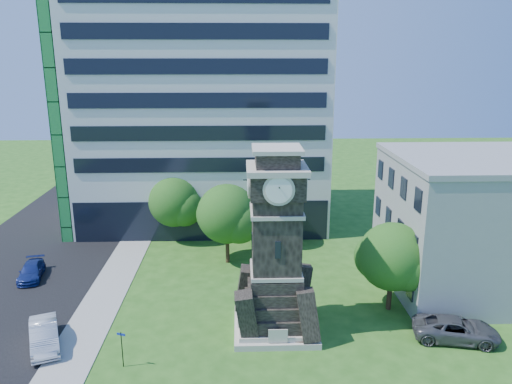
{
  "coord_description": "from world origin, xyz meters",
  "views": [
    {
      "loc": [
        0.75,
        -27.58,
        17.55
      ],
      "look_at": [
        1.91,
        7.45,
        7.93
      ],
      "focal_mm": 35.0,
      "sensor_mm": 36.0,
      "label": 1
    }
  ],
  "objects_px": {
    "street_sign": "(122,345)",
    "clock_tower": "(276,254)",
    "car_street_north": "(31,271)",
    "car_street_mid": "(44,335)",
    "car_east_lot": "(456,329)",
    "park_bench": "(300,339)"
  },
  "relations": [
    {
      "from": "car_street_mid",
      "to": "street_sign",
      "type": "bearing_deg",
      "value": -45.4
    },
    {
      "from": "clock_tower",
      "to": "car_east_lot",
      "type": "bearing_deg",
      "value": -8.84
    },
    {
      "from": "car_street_mid",
      "to": "street_sign",
      "type": "height_order",
      "value": "street_sign"
    },
    {
      "from": "clock_tower",
      "to": "park_bench",
      "type": "xyz_separation_m",
      "value": [
        1.41,
        -2.17,
        -4.81
      ]
    },
    {
      "from": "car_east_lot",
      "to": "car_street_north",
      "type": "bearing_deg",
      "value": 83.32
    },
    {
      "from": "car_street_mid",
      "to": "car_east_lot",
      "type": "xyz_separation_m",
      "value": [
        25.92,
        -0.11,
        -0.02
      ]
    },
    {
      "from": "clock_tower",
      "to": "car_east_lot",
      "type": "distance_m",
      "value": 12.41
    },
    {
      "from": "clock_tower",
      "to": "street_sign",
      "type": "relative_size",
      "value": 5.43
    },
    {
      "from": "clock_tower",
      "to": "car_street_north",
      "type": "relative_size",
      "value": 2.93
    },
    {
      "from": "park_bench",
      "to": "car_street_mid",
      "type": "bearing_deg",
      "value": -174.87
    },
    {
      "from": "clock_tower",
      "to": "car_street_north",
      "type": "distance_m",
      "value": 21.57
    },
    {
      "from": "clock_tower",
      "to": "car_street_mid",
      "type": "relative_size",
      "value": 2.63
    },
    {
      "from": "car_street_north",
      "to": "street_sign",
      "type": "height_order",
      "value": "street_sign"
    },
    {
      "from": "car_street_north",
      "to": "car_street_mid",
      "type": "bearing_deg",
      "value": -75.55
    },
    {
      "from": "street_sign",
      "to": "car_street_north",
      "type": "bearing_deg",
      "value": 148.87
    },
    {
      "from": "clock_tower",
      "to": "car_east_lot",
      "type": "relative_size",
      "value": 2.29
    },
    {
      "from": "car_street_north",
      "to": "park_bench",
      "type": "xyz_separation_m",
      "value": [
        20.71,
        -10.58,
        -0.14
      ]
    },
    {
      "from": "car_street_north",
      "to": "street_sign",
      "type": "bearing_deg",
      "value": -61.65
    },
    {
      "from": "car_street_north",
      "to": "car_east_lot",
      "type": "relative_size",
      "value": 0.78
    },
    {
      "from": "street_sign",
      "to": "clock_tower",
      "type": "bearing_deg",
      "value": 42.89
    },
    {
      "from": "car_street_north",
      "to": "car_east_lot",
      "type": "height_order",
      "value": "car_east_lot"
    },
    {
      "from": "park_bench",
      "to": "street_sign",
      "type": "relative_size",
      "value": 0.76
    }
  ]
}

